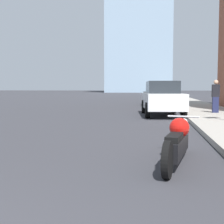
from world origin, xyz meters
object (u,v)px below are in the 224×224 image
Objects in this scene: motorcycle at (177,142)px; parked_car_black at (156,94)px; parked_car_red at (159,93)px; parked_car_green at (155,92)px; parked_car_white at (162,98)px; pedestrian at (216,96)px.

motorcycle is 20.69m from parked_car_black.
parked_car_black is 0.97× the size of parked_car_red.
parked_car_black reaches higher than parked_car_green.
parked_car_black is 10.62m from parked_car_red.
parked_car_white is 1.01× the size of parked_car_red.
parked_car_green is (-0.31, 33.42, -0.02)m from parked_car_white.
parked_car_black is at bearing -96.46° from parked_car_red.
parked_car_white is (-0.07, 9.83, 0.48)m from motorcycle.
parked_car_green is at bearing 84.97° from parked_car_white.
parked_car_red is 1.01× the size of parked_car_green.
parked_car_white is 10.86m from parked_car_black.
pedestrian is at bearing -87.24° from parked_car_green.
parked_car_black reaches higher than parked_car_white.
parked_car_white reaches higher than motorcycle.
parked_car_black is at bearing 85.73° from parked_car_white.
pedestrian reaches higher than parked_car_green.
parked_car_black reaches higher than parked_car_red.
parked_car_red reaches higher than motorcycle.
parked_car_black is 2.85× the size of pedestrian.
parked_car_red is at bearing -90.45° from parked_car_green.
parked_car_green is at bearing 92.85° from parked_car_black.
parked_car_white is at bearing 102.03° from motorcycle.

